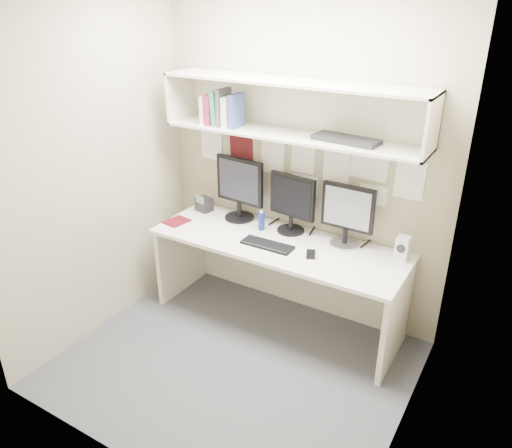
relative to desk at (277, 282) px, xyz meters
The scene contains 19 objects.
floor 0.75m from the desk, 90.00° to the right, with size 2.40×2.00×0.01m, color #424247.
wall_back 1.00m from the desk, 90.00° to the left, with size 2.40×0.02×2.60m, color #9D9378.
wall_front 1.90m from the desk, 90.00° to the right, with size 2.40×0.02×2.60m, color #9D9378.
wall_left 1.65m from the desk, 151.57° to the right, with size 0.02×2.00×2.60m, color #9D9378.
wall_right 1.65m from the desk, 28.43° to the right, with size 0.02×2.00×2.60m, color #9D9378.
desk is the anchor object (origin of this frame).
overhead_hutch 1.37m from the desk, 90.00° to the left, with size 2.00×0.38×0.40m.
pinned_papers 0.95m from the desk, 90.00° to the left, with size 1.92×0.01×0.48m, color white, non-canonical shape.
monitor_left 0.84m from the desk, 155.86° to the left, with size 0.46×0.25×0.53m.
monitor_center 0.66m from the desk, 89.92° to the left, with size 0.40×0.22×0.47m.
monitor_right 0.80m from the desk, 25.50° to the left, with size 0.41×0.22×0.48m.
keyboard 0.39m from the desk, 105.85° to the right, with size 0.41×0.14×0.02m, color black.
mouse 0.50m from the desk, 15.66° to the right, with size 0.06×0.10×0.03m, color black.
speaker 1.03m from the desk, 12.54° to the left, with size 0.09×0.10×0.18m.
blue_bottle 0.51m from the desk, 151.78° to the left, with size 0.05×0.05×0.16m.
maroon_notebook 0.98m from the desk, behind, with size 0.16×0.20×0.01m, color #500D12.
desk_phone 0.96m from the desk, 167.27° to the left, with size 0.15×0.14×0.16m.
book_stack 1.42m from the desk, 168.41° to the left, with size 0.30×0.17×0.28m.
hutch_tray 1.27m from the desk, 20.22° to the left, with size 0.46×0.18×0.03m, color black.
Camera 1 is at (1.62, -2.39, 2.47)m, focal length 35.00 mm.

